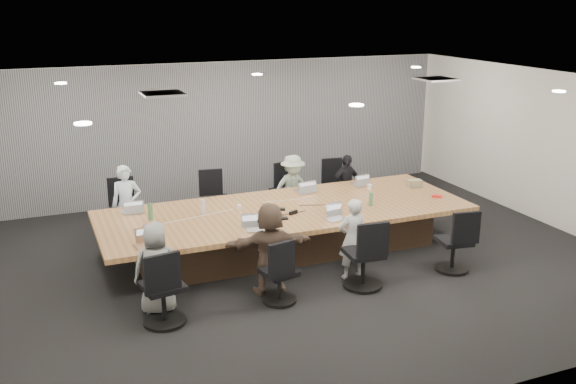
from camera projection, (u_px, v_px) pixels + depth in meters
name	position (u px, v px, depth m)	size (l,w,h in m)	color
floor	(298.00, 262.00, 10.19)	(10.00, 8.00, 0.00)	black
ceiling	(298.00, 85.00, 9.39)	(10.00, 8.00, 0.00)	white
wall_back	(223.00, 130.00, 13.34)	(10.00, 2.80, 0.00)	silver
wall_front	(459.00, 278.00, 6.25)	(10.00, 2.80, 0.00)	silver
wall_right	(552.00, 149.00, 11.61)	(8.00, 2.80, 0.00)	silver
curtain	(224.00, 131.00, 13.26)	(9.80, 0.04, 2.80)	gray
conference_table	(286.00, 228.00, 10.52)	(6.00, 2.20, 0.74)	#402D1E
chair_0	(125.00, 214.00, 11.17)	(0.57, 0.57, 0.84)	black
chair_1	(216.00, 204.00, 11.78)	(0.54, 0.54, 0.81)	black
chair_2	(286.00, 195.00, 12.28)	(0.56, 0.56, 0.82)	black
chair_3	(337.00, 190.00, 12.68)	(0.52, 0.52, 0.77)	black
chair_4	(163.00, 292.00, 8.15)	(0.59, 0.59, 0.87)	black
chair_5	(279.00, 277.00, 8.74)	(0.49, 0.49, 0.73)	black
chair_6	(363.00, 259.00, 9.19)	(0.59, 0.59, 0.88)	black
chair_7	(453.00, 246.00, 9.77)	(0.55, 0.55, 0.81)	black
person_0	(127.00, 205.00, 10.79)	(0.50, 0.33, 1.37)	silver
laptop_0	(132.00, 211.00, 10.28)	(0.32, 0.22, 0.02)	#B2B2B7
person_2	(293.00, 189.00, 11.90)	(0.82, 0.47, 1.27)	#9BAE9A
laptop_2	(305.00, 190.00, 11.38)	(0.35, 0.24, 0.02)	#B2B2B7
person_3	(346.00, 185.00, 12.32)	(0.69, 0.29, 1.18)	black
laptop_3	(360.00, 184.00, 11.78)	(0.30, 0.20, 0.02)	#B2B2B7
person_4	(157.00, 268.00, 8.40)	(0.61, 0.40, 1.26)	gray
laptop_4	(148.00, 245.00, 8.85)	(0.36, 0.25, 0.02)	#8C6647
person_5	(270.00, 248.00, 8.97)	(1.23, 0.39, 1.33)	brown
laptop_5	(257.00, 230.00, 9.43)	(0.29, 0.20, 0.02)	#B2B2B7
person_6	(352.00, 239.00, 9.45)	(0.45, 0.30, 1.24)	#BCBCBC
laptop_6	(336.00, 219.00, 9.90)	(0.30, 0.21, 0.02)	#B2B2B7
bottle_green_left	(150.00, 212.00, 9.87)	(0.07, 0.07, 0.26)	#4A8753
bottle_green_right	(371.00, 199.00, 10.55)	(0.06, 0.06, 0.23)	#4A8753
bottle_clear	(203.00, 207.00, 10.14)	(0.07, 0.07, 0.23)	silver
cup_white_far	(239.00, 207.00, 10.35)	(0.07, 0.07, 0.09)	white
cup_white_near	(370.00, 187.00, 11.45)	(0.08, 0.08, 0.10)	white
mug_brown	(146.00, 229.00, 9.30)	(0.10, 0.10, 0.12)	brown
mic_left	(283.00, 218.00, 9.91)	(0.14, 0.09, 0.03)	black
mic_right	(281.00, 209.00, 10.35)	(0.14, 0.09, 0.03)	black
stapler	(293.00, 212.00, 10.14)	(0.16, 0.04, 0.06)	black
canvas_bag	(415.00, 183.00, 11.61)	(0.25, 0.15, 0.13)	gray
snack_packet	(437.00, 196.00, 11.03)	(0.17, 0.11, 0.04)	red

